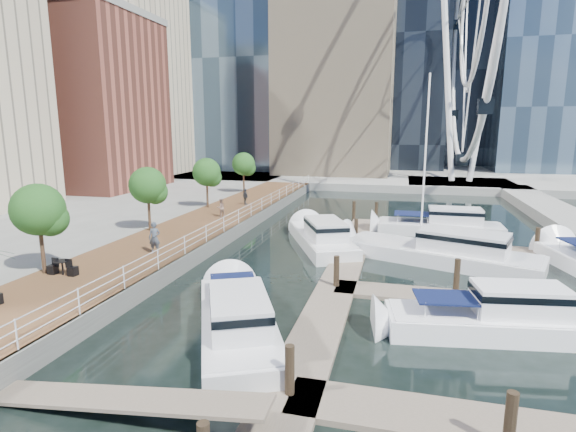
# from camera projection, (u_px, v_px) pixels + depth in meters

# --- Properties ---
(ground) EXTENTS (520.00, 520.00, 0.00)m
(ground) POSITION_uv_depth(u_px,v_px,m) (224.00, 356.00, 16.55)
(ground) COLOR black
(ground) RESTS_ON ground
(boardwalk) EXTENTS (6.00, 60.00, 1.00)m
(boardwalk) POSITION_uv_depth(u_px,v_px,m) (187.00, 236.00, 32.89)
(boardwalk) COLOR brown
(boardwalk) RESTS_ON ground
(seawall) EXTENTS (0.25, 60.00, 1.00)m
(seawall) POSITION_uv_depth(u_px,v_px,m) (225.00, 238.00, 32.17)
(seawall) COLOR #595954
(seawall) RESTS_ON ground
(land_far) EXTENTS (200.00, 114.00, 1.00)m
(land_far) POSITION_uv_depth(u_px,v_px,m) (378.00, 160.00, 113.47)
(land_far) COLOR gray
(land_far) RESTS_ON ground
(pier) EXTENTS (14.00, 12.00, 1.00)m
(pier) POSITION_uv_depth(u_px,v_px,m) (460.00, 185.00, 62.53)
(pier) COLOR gray
(pier) RESTS_ON ground
(railing) EXTENTS (0.10, 60.00, 1.05)m
(railing) POSITION_uv_depth(u_px,v_px,m) (224.00, 224.00, 31.99)
(railing) COLOR white
(railing) RESTS_ON boardwalk
(floating_docks) EXTENTS (16.00, 34.00, 2.60)m
(floating_docks) POSITION_uv_depth(u_px,v_px,m) (434.00, 276.00, 24.02)
(floating_docks) COLOR #6D6051
(floating_docks) RESTS_ON ground
(midrise_condos) EXTENTS (19.00, 67.00, 28.00)m
(midrise_condos) POSITION_uv_depth(u_px,v_px,m) (22.00, 79.00, 47.58)
(midrise_condos) COLOR #BCAD8E
(midrise_condos) RESTS_ON ground
(street_trees) EXTENTS (2.60, 42.60, 4.60)m
(street_trees) POSITION_uv_depth(u_px,v_px,m) (148.00, 185.00, 31.79)
(street_trees) COLOR #3F2B1C
(street_trees) RESTS_ON ground
(yacht_foreground) EXTENTS (9.39, 3.77, 2.15)m
(yacht_foreground) POSITION_uv_depth(u_px,v_px,m) (491.00, 335.00, 18.23)
(yacht_foreground) COLOR white
(yacht_foreground) RESTS_ON ground
(pedestrian_near) EXTENTS (0.74, 0.55, 1.88)m
(pedestrian_near) POSITION_uv_depth(u_px,v_px,m) (155.00, 238.00, 26.35)
(pedestrian_near) COLOR #434D5A
(pedestrian_near) RESTS_ON boardwalk
(pedestrian_mid) EXTENTS (0.90, 0.94, 1.52)m
(pedestrian_mid) POSITION_uv_depth(u_px,v_px,m) (221.00, 208.00, 37.41)
(pedestrian_mid) COLOR gray
(pedestrian_mid) RESTS_ON boardwalk
(pedestrian_far) EXTENTS (0.92, 0.90, 1.56)m
(pedestrian_far) POSITION_uv_depth(u_px,v_px,m) (245.00, 197.00, 43.32)
(pedestrian_far) COLOR #30343C
(pedestrian_far) RESTS_ON boardwalk
(moored_yachts) EXTENTS (24.19, 33.83, 11.50)m
(moored_yachts) POSITION_uv_depth(u_px,v_px,m) (437.00, 270.00, 26.71)
(moored_yachts) COLOR silver
(moored_yachts) RESTS_ON ground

